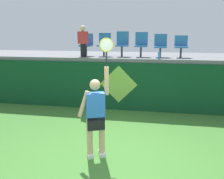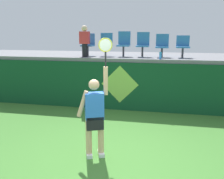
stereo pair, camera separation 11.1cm
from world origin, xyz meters
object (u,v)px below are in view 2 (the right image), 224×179
object	(u,v)px
stadium_chair_0	(88,43)
stadium_chair_3	(143,43)
stadium_chair_1	(106,43)
spectator_0	(85,40)
water_bottle	(160,56)
stadium_chair_4	(162,45)
stadium_chair_2	(124,43)
stadium_chair_5	(183,45)
tennis_player	(95,114)

from	to	relation	value
stadium_chair_0	stadium_chair_3	distance (m)	2.01
stadium_chair_1	spectator_0	distance (m)	0.80
water_bottle	stadium_chair_4	size ratio (longest dim) A/B	0.29
stadium_chair_2	spectator_0	xyz separation A→B (m)	(-1.33, -0.42, 0.09)
water_bottle	stadium_chair_3	bearing A→B (deg)	132.83
stadium_chair_5	stadium_chair_3	bearing A→B (deg)	179.58
tennis_player	stadium_chair_1	size ratio (longest dim) A/B	3.00
stadium_chair_1	stadium_chair_0	bearing A→B (deg)	-179.92
stadium_chair_3	stadium_chair_5	size ratio (longest dim) A/B	1.15
stadium_chair_0	stadium_chair_2	world-z (taller)	stadium_chair_2
tennis_player	stadium_chair_0	distance (m)	4.61
tennis_player	stadium_chair_0	xyz separation A→B (m)	(-1.41, 4.21, 1.26)
tennis_player	stadium_chair_4	bearing A→B (deg)	73.17
stadium_chair_4	spectator_0	distance (m)	2.72
water_bottle	stadium_chair_2	world-z (taller)	stadium_chair_2
stadium_chair_0	stadium_chair_4	distance (m)	2.69
water_bottle	stadium_chair_5	xyz separation A→B (m)	(0.73, 0.68, 0.30)
stadium_chair_3	stadium_chair_5	bearing A→B (deg)	-0.42
tennis_player	stadium_chair_1	world-z (taller)	stadium_chair_1
stadium_chair_2	water_bottle	bearing A→B (deg)	-27.61
stadium_chair_3	stadium_chair_4	distance (m)	0.67
water_bottle	stadium_chair_4	bearing A→B (deg)	87.09
stadium_chair_0	stadium_chair_1	size ratio (longest dim) A/B	0.98
stadium_chair_1	spectator_0	size ratio (longest dim) A/B	0.76
tennis_player	water_bottle	distance (m)	3.85
stadium_chair_4	stadium_chair_0	bearing A→B (deg)	-179.96
spectator_0	tennis_player	bearing A→B (deg)	-69.57
stadium_chair_4	water_bottle	bearing A→B (deg)	-92.91
stadium_chair_3	spectator_0	xyz separation A→B (m)	(-2.01, -0.42, 0.11)
spectator_0	water_bottle	bearing A→B (deg)	-5.78
stadium_chair_1	spectator_0	world-z (taller)	spectator_0
water_bottle	stadium_chair_4	distance (m)	0.76
stadium_chair_1	stadium_chair_5	xyz separation A→B (m)	(2.71, -0.01, -0.04)
water_bottle	stadium_chair_0	world-z (taller)	stadium_chair_0
tennis_player	stadium_chair_0	world-z (taller)	stadium_chair_0
stadium_chair_5	spectator_0	world-z (taller)	spectator_0
stadium_chair_1	stadium_chair_4	xyz separation A→B (m)	(2.01, 0.00, -0.03)
stadium_chair_1	stadium_chair_2	world-z (taller)	stadium_chair_2
stadium_chair_0	stadium_chair_4	xyz separation A→B (m)	(2.69, 0.00, -0.02)
stadium_chair_0	stadium_chair_5	bearing A→B (deg)	-0.09
stadium_chair_0	stadium_chair_1	distance (m)	0.67
stadium_chair_4	stadium_chair_5	bearing A→B (deg)	-0.58
tennis_player	stadium_chair_5	world-z (taller)	same
stadium_chair_0	stadium_chair_4	bearing A→B (deg)	0.04
stadium_chair_0	spectator_0	distance (m)	0.43
tennis_player	spectator_0	xyz separation A→B (m)	(-1.41, 3.79, 1.39)
tennis_player	stadium_chair_4	distance (m)	4.57
tennis_player	stadium_chair_2	bearing A→B (deg)	91.08
spectator_0	stadium_chair_1	bearing A→B (deg)	31.69
stadium_chair_5	water_bottle	bearing A→B (deg)	-137.20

